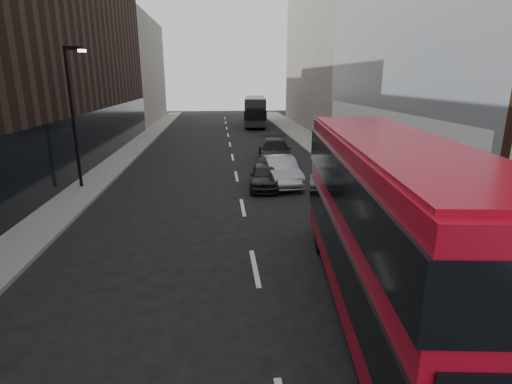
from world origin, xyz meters
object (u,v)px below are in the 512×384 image
object	(u,v)px
street_lamp	(74,109)
grey_bus	(255,111)
red_bus	(387,219)
car_b	(280,171)
car_c	(275,151)
car_a	(265,176)

from	to	relation	value
street_lamp	grey_bus	world-z (taller)	street_lamp
red_bus	car_b	xyz separation A→B (m)	(-0.65, 12.50, -1.65)
street_lamp	car_c	xyz separation A→B (m)	(11.09, 6.00, -3.39)
car_a	car_b	size ratio (longest dim) A/B	0.83
car_b	car_c	size ratio (longest dim) A/B	0.85
red_bus	car_a	world-z (taller)	red_bus
street_lamp	car_b	world-z (taller)	street_lamp
car_b	car_a	bearing A→B (deg)	-148.03
grey_bus	car_a	distance (m)	29.05
grey_bus	car_c	distance (m)	22.30
car_b	car_c	world-z (taller)	car_c
red_bus	car_b	distance (m)	12.63
red_bus	car_c	world-z (taller)	red_bus
car_a	car_c	xyz separation A→B (m)	(1.47, 6.68, 0.14)
car_b	car_c	xyz separation A→B (m)	(0.56, 6.00, 0.03)
street_lamp	red_bus	size ratio (longest dim) A/B	0.64
car_b	car_c	distance (m)	6.03
street_lamp	car_a	size ratio (longest dim) A/B	1.83
grey_bus	car_a	size ratio (longest dim) A/B	2.81
grey_bus	street_lamp	bearing A→B (deg)	-107.58
car_b	car_c	bearing A→B (deg)	80.08
street_lamp	grey_bus	xyz separation A→B (m)	(11.80, 28.26, -2.35)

